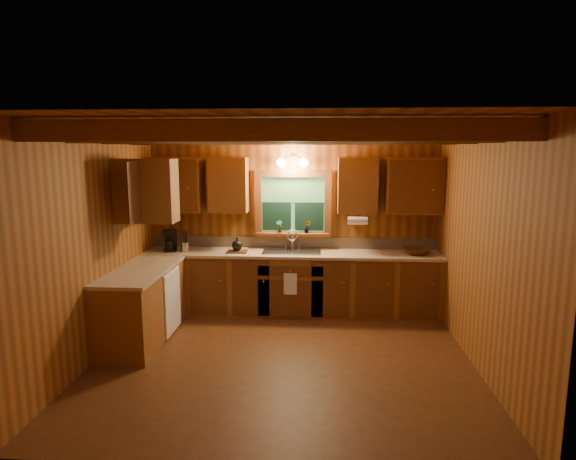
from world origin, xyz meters
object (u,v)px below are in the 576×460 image
(sink, at_px, (292,255))
(cutting_board, at_px, (237,251))
(wicker_basket, at_px, (416,251))
(coffee_maker, at_px, (170,241))

(sink, bearing_deg, cutting_board, -173.51)
(sink, height_order, wicker_basket, sink)
(sink, relative_size, wicker_basket, 2.34)
(sink, bearing_deg, wicker_basket, -1.88)
(wicker_basket, bearing_deg, sink, 178.12)
(sink, height_order, cutting_board, sink)
(cutting_board, relative_size, wicker_basket, 0.79)
(sink, distance_m, wicker_basket, 1.74)
(coffee_maker, relative_size, wicker_basket, 0.86)
(coffee_maker, bearing_deg, cutting_board, -18.45)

